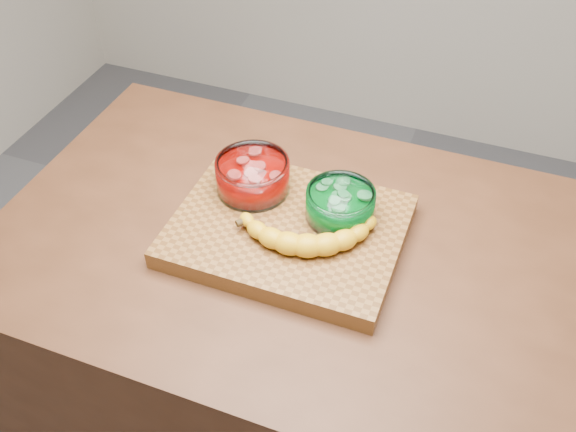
% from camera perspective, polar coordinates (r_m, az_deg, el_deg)
% --- Properties ---
extents(counter, '(1.20, 0.80, 0.90)m').
position_cam_1_polar(counter, '(1.65, -0.00, -13.00)').
color(counter, '#492816').
rests_on(counter, ground).
extents(cutting_board, '(0.45, 0.35, 0.04)m').
position_cam_1_polar(cutting_board, '(1.28, -0.00, -1.30)').
color(cutting_board, brown).
rests_on(cutting_board, counter).
extents(bowl_red, '(0.15, 0.15, 0.07)m').
position_cam_1_polar(bowl_red, '(1.33, -3.16, 3.58)').
color(bowl_red, white).
rests_on(bowl_red, cutting_board).
extents(bowl_green, '(0.14, 0.14, 0.06)m').
position_cam_1_polar(bowl_green, '(1.27, 4.66, 1.04)').
color(bowl_green, white).
rests_on(bowl_green, cutting_board).
extents(banana, '(0.29, 0.18, 0.04)m').
position_cam_1_polar(banana, '(1.24, 1.55, -0.96)').
color(banana, gold).
rests_on(banana, cutting_board).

